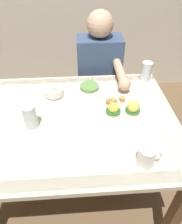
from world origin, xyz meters
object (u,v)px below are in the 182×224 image
Objects in this scene: dining_table at (71,132)px; coffee_mug at (147,156)px; eggs_benedict_plate at (123,110)px; fruit_bowl at (54,92)px; water_glass_far at (146,73)px; side_plate at (89,88)px; water_glass_extra at (30,118)px; diner_person at (100,76)px.

coffee_mug reaches higher than dining_table.
eggs_benedict_plate is 2.25× the size of fruit_bowl.
eggs_benedict_plate is at bearing 96.85° from coffee_mug.
dining_table is 10.00× the size of fruit_bowl.
fruit_bowl is at bearing -167.23° from water_glass_far.
coffee_mug is 0.71m from water_glass_far.
dining_table is 0.28m from fruit_bowl.
water_glass_far reaches higher than side_plate.
coffee_mug reaches higher than side_plate.
side_plate is (-0.21, 0.60, -0.04)m from coffee_mug.
water_glass_far and water_glass_extra have the same top height.
fruit_bowl is (-0.40, 0.20, 0.00)m from eggs_benedict_plate.
coffee_mug is (0.04, -0.34, 0.03)m from eggs_benedict_plate.
water_glass_extra is 0.68× the size of side_plate.
coffee_mug is (0.44, -0.55, 0.02)m from fruit_bowl.
water_glass_far is 0.40m from diner_person.
fruit_bowl reaches higher than dining_table.
fruit_bowl reaches higher than side_plate.
water_glass_extra is (-0.10, -0.27, 0.03)m from fruit_bowl.
eggs_benedict_plate reaches higher than side_plate.
diner_person reaches higher than eggs_benedict_plate.
fruit_bowl is at bearing -167.78° from side_plate.
dining_table is at bearing -115.23° from side_plate.
water_glass_extra reaches higher than dining_table.
diner_person is (-0.07, 0.58, -0.11)m from eggs_benedict_plate.
water_glass_extra is 0.46m from side_plate.
water_glass_extra reaches higher than fruit_bowl.
dining_table is 1.05× the size of diner_person.
side_plate is 0.36m from diner_person.
water_glass_extra is at bearing -166.32° from dining_table.
diner_person is (0.10, 0.33, -0.10)m from side_plate.
side_plate is (0.33, 0.32, -0.05)m from water_glass_extra.
fruit_bowl is at bearing 69.62° from water_glass_extra.
water_glass_far is 0.12× the size of diner_person.
fruit_bowl is 0.89× the size of water_glass_extra.
side_plate is at bearing -107.48° from diner_person.
dining_table is at bearing -66.72° from fruit_bowl.
side_plate is at bearing 109.65° from coffee_mug.
side_plate is (-0.39, -0.09, -0.05)m from water_glass_far.
coffee_mug reaches higher than eggs_benedict_plate.
eggs_benedict_plate is 2.42× the size of coffee_mug.
coffee_mug is at bearing -104.75° from water_glass_far.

